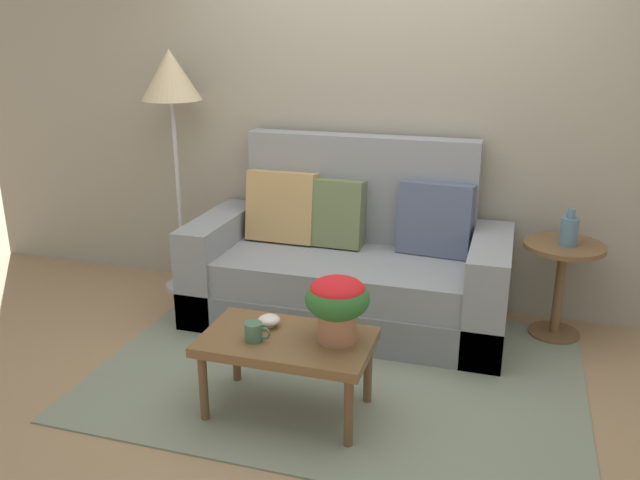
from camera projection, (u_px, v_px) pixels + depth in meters
ground_plane at (340, 370)px, 3.69m from camera, size 14.00×14.00×0.00m
wall_back at (388, 98)px, 4.28m from camera, size 6.40×0.12×2.79m
area_rug at (340, 370)px, 3.68m from camera, size 2.63×1.87×0.01m
couch at (348, 268)px, 4.23m from camera, size 2.00×0.87×1.17m
coffee_table at (287, 347)px, 3.19m from camera, size 0.83×0.49×0.41m
side_table at (561, 273)px, 3.97m from camera, size 0.48×0.48×0.61m
floor_lamp at (171, 87)px, 4.39m from camera, size 0.41×0.41×1.70m
potted_plant at (337, 301)px, 3.08m from camera, size 0.31×0.31×0.32m
coffee_mug at (254, 332)px, 3.13m from camera, size 0.13×0.09×0.09m
snack_bowl at (269, 320)px, 3.28m from camera, size 0.11×0.11×0.06m
table_vase at (569, 230)px, 3.87m from camera, size 0.10×0.10×0.22m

